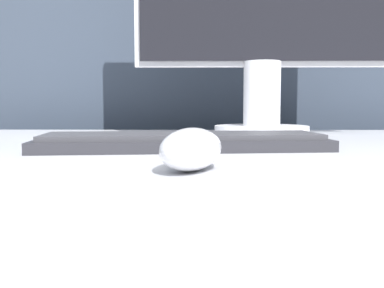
{
  "coord_description": "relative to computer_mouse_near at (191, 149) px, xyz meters",
  "views": [
    {
      "loc": [
        -0.07,
        -0.63,
        0.83
      ],
      "look_at": [
        -0.07,
        -0.15,
        0.79
      ],
      "focal_mm": 42.0,
      "sensor_mm": 36.0,
      "label": 1
    }
  ],
  "objects": [
    {
      "name": "computer_mouse_near",
      "position": [
        0.0,
        0.0,
        0.0
      ],
      "size": [
        0.09,
        0.12,
        0.04
      ],
      "rotation": [
        0.0,
        0.0,
        -0.3
      ],
      "color": "silver",
      "rests_on": "desk"
    },
    {
      "name": "monitor",
      "position": [
        0.14,
        0.51,
        0.26
      ],
      "size": [
        0.54,
        0.2,
        0.52
      ],
      "color": "white",
      "rests_on": "desk"
    },
    {
      "name": "keyboard",
      "position": [
        -0.02,
        0.21,
        -0.01
      ],
      "size": [
        0.44,
        0.17,
        0.02
      ],
      "rotation": [
        0.0,
        0.0,
        0.11
      ],
      "color": "#28282D",
      "rests_on": "desk"
    },
    {
      "name": "partition_panel",
      "position": [
        0.07,
        0.83,
        -0.12
      ],
      "size": [
        5.0,
        0.03,
        1.34
      ],
      "color": "#333D4C",
      "rests_on": "ground_plane"
    }
  ]
}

